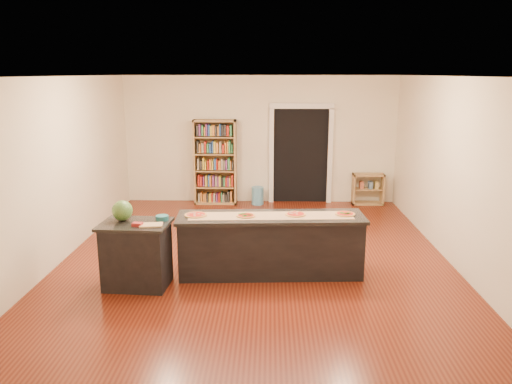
{
  "coord_description": "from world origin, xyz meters",
  "views": [
    {
      "loc": [
        0.22,
        -7.51,
        2.85
      ],
      "look_at": [
        0.0,
        0.2,
        1.0
      ],
      "focal_mm": 35.0,
      "sensor_mm": 36.0,
      "label": 1
    }
  ],
  "objects_px": {
    "kitchen_island": "(271,245)",
    "bookshelf": "(215,162)",
    "watermelon": "(122,211)",
    "side_counter": "(137,254)",
    "waste_bin": "(258,196)",
    "low_shelf": "(368,189)"
  },
  "relations": [
    {
      "from": "kitchen_island",
      "to": "bookshelf",
      "type": "relative_size",
      "value": 1.43
    },
    {
      "from": "kitchen_island",
      "to": "low_shelf",
      "type": "distance_m",
      "value": 4.57
    },
    {
      "from": "kitchen_island",
      "to": "side_counter",
      "type": "xyz_separation_m",
      "value": [
        -1.81,
        -0.47,
        0.01
      ]
    },
    {
      "from": "bookshelf",
      "to": "waste_bin",
      "type": "relative_size",
      "value": 4.79
    },
    {
      "from": "kitchen_island",
      "to": "bookshelf",
      "type": "bearing_deg",
      "value": 103.87
    },
    {
      "from": "bookshelf",
      "to": "waste_bin",
      "type": "height_order",
      "value": "bookshelf"
    },
    {
      "from": "side_counter",
      "to": "low_shelf",
      "type": "bearing_deg",
      "value": 52.24
    },
    {
      "from": "bookshelf",
      "to": "waste_bin",
      "type": "xyz_separation_m",
      "value": [
        0.94,
        -0.07,
        -0.74
      ]
    },
    {
      "from": "side_counter",
      "to": "waste_bin",
      "type": "bearing_deg",
      "value": 74.57
    },
    {
      "from": "side_counter",
      "to": "bookshelf",
      "type": "height_order",
      "value": "bookshelf"
    },
    {
      "from": "waste_bin",
      "to": "side_counter",
      "type": "bearing_deg",
      "value": -109.1
    },
    {
      "from": "kitchen_island",
      "to": "waste_bin",
      "type": "relative_size",
      "value": 6.85
    },
    {
      "from": "bookshelf",
      "to": "watermelon",
      "type": "bearing_deg",
      "value": -100.13
    },
    {
      "from": "kitchen_island",
      "to": "watermelon",
      "type": "height_order",
      "value": "watermelon"
    },
    {
      "from": "side_counter",
      "to": "waste_bin",
      "type": "distance_m",
      "value": 4.68
    },
    {
      "from": "low_shelf",
      "to": "watermelon",
      "type": "bearing_deg",
      "value": -133.44
    },
    {
      "from": "watermelon",
      "to": "bookshelf",
      "type": "bearing_deg",
      "value": 79.87
    },
    {
      "from": "low_shelf",
      "to": "watermelon",
      "type": "xyz_separation_m",
      "value": [
        -4.16,
        -4.4,
        0.7
      ]
    },
    {
      "from": "side_counter",
      "to": "watermelon",
      "type": "bearing_deg",
      "value": 154.86
    },
    {
      "from": "kitchen_island",
      "to": "bookshelf",
      "type": "height_order",
      "value": "bookshelf"
    },
    {
      "from": "watermelon",
      "to": "side_counter",
      "type": "bearing_deg",
      "value": -28.81
    },
    {
      "from": "bookshelf",
      "to": "kitchen_island",
      "type": "bearing_deg",
      "value": -73.03
    }
  ]
}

